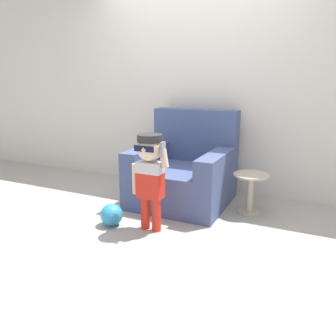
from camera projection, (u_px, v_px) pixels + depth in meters
name	position (u px, v px, depth m)	size (l,w,h in m)	color
ground_plane	(167.00, 208.00, 3.53)	(10.00, 10.00, 0.00)	#ADA89E
wall_back	(197.00, 83.00, 3.92)	(10.00, 0.05, 2.60)	silver
armchair	(185.00, 172.00, 3.65)	(0.99, 0.99, 1.01)	#475684
person_child	(150.00, 168.00, 2.86)	(0.36, 0.27, 0.88)	red
side_table	(250.00, 189.00, 3.33)	(0.36, 0.36, 0.41)	beige
toy_ball	(112.00, 215.00, 3.07)	(0.21, 0.21, 0.21)	#3399D1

